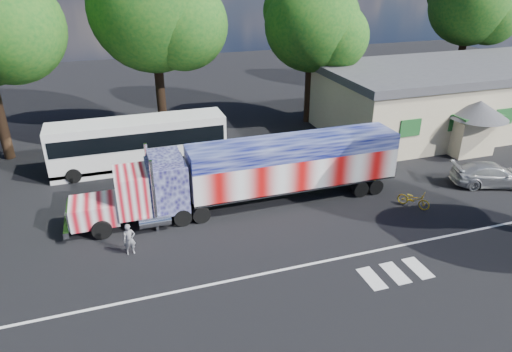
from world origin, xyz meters
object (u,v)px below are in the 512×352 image
object	(u,v)px
coach_bus	(139,143)
bicycle	(414,199)
tree_far_ne	(472,4)
tree_n_mid	(155,9)
tree_ne_a	(314,24)
semi_truck	(256,172)
woman	(129,239)
parked_car	(492,175)

from	to	relation	value
coach_bus	bicycle	distance (m)	17.62
coach_bus	tree_far_ne	distance (m)	34.26
tree_n_mid	tree_ne_a	world-z (taller)	tree_n_mid
semi_truck	tree_ne_a	xyz separation A→B (m)	(9.09, 12.77, 6.02)
tree_far_ne	tree_ne_a	bearing A→B (deg)	-171.17
woman	bicycle	world-z (taller)	woman
tree_far_ne	tree_ne_a	xyz separation A→B (m)	(-17.70, -2.75, -0.84)
woman	tree_ne_a	bearing A→B (deg)	39.10
tree_far_ne	tree_ne_a	size ratio (longest dim) A/B	1.08
semi_truck	tree_n_mid	bearing A→B (deg)	103.79
bicycle	tree_ne_a	bearing A→B (deg)	51.03
semi_truck	bicycle	size ratio (longest dim) A/B	10.18
tree_far_ne	bicycle	bearing A→B (deg)	-134.65
coach_bus	semi_truck	bearing A→B (deg)	-52.35
coach_bus	woman	size ratio (longest dim) A/B	7.26
coach_bus	tree_n_mid	xyz separation A→B (m)	(2.48, 5.76, 7.85)
semi_truck	tree_ne_a	size ratio (longest dim) A/B	1.56
parked_car	bicycle	world-z (taller)	parked_car
tree_ne_a	tree_n_mid	bearing A→B (deg)	178.21
parked_car	tree_far_ne	distance (m)	23.03
bicycle	tree_ne_a	size ratio (longest dim) A/B	0.15
semi_truck	woman	size ratio (longest dim) A/B	11.85
bicycle	tree_n_mid	bearing A→B (deg)	89.09
semi_truck	tree_n_mid	world-z (taller)	tree_n_mid
parked_car	woman	bearing A→B (deg)	110.77
bicycle	tree_ne_a	world-z (taller)	tree_ne_a
semi_truck	coach_bus	distance (m)	9.35
coach_bus	bicycle	world-z (taller)	coach_bus
tree_ne_a	woman	bearing A→B (deg)	-136.25
semi_truck	woman	bearing A→B (deg)	-158.69
tree_far_ne	tree_n_mid	distance (m)	30.12
bicycle	tree_far_ne	world-z (taller)	tree_far_ne
coach_bus	bicycle	size ratio (longest dim) A/B	6.23
semi_truck	parked_car	size ratio (longest dim) A/B	3.84
tree_n_mid	semi_truck	bearing A→B (deg)	-76.21
semi_truck	bicycle	bearing A→B (deg)	-20.49
tree_n_mid	coach_bus	bearing A→B (deg)	-113.30
parked_car	woman	distance (m)	21.82
semi_truck	woman	distance (m)	7.81
coach_bus	tree_n_mid	distance (m)	10.04
semi_truck	tree_ne_a	world-z (taller)	tree_ne_a
woman	semi_truck	bearing A→B (deg)	16.67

